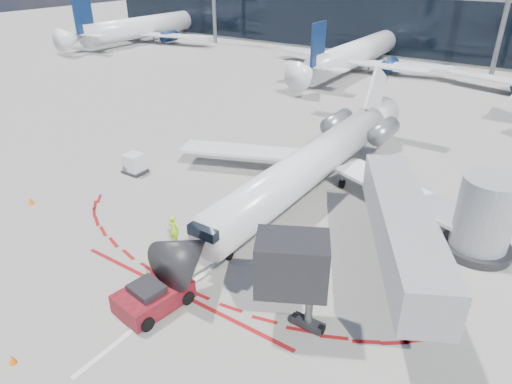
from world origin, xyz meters
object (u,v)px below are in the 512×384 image
Objects in this scene: regional_jet at (317,159)px; ramp_worker at (174,229)px; pushback_tug at (153,296)px; uld_container at (134,164)px.

ramp_worker is (-3.82, -11.14, -1.51)m from regional_jet.
regional_jet is 11.88m from ramp_worker.
uld_container is at bearing 148.58° from pushback_tug.
pushback_tug is 3.10× the size of ramp_worker.
uld_container is (-13.36, -5.56, -1.65)m from regional_jet.
regional_jet reaches higher than ramp_worker.
ramp_worker is at bearing -30.98° from uld_container.
ramp_worker is at bearing 130.82° from pushback_tug.
regional_jet is 15.60× the size of ramp_worker.
regional_jet is 5.03× the size of pushback_tug.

